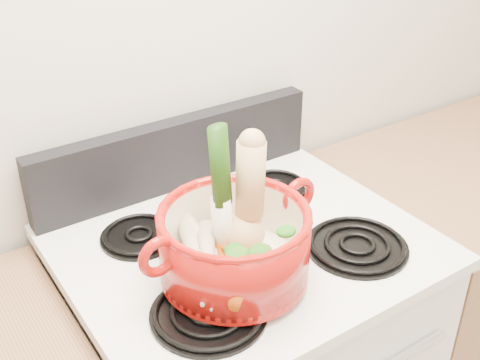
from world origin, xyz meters
TOP-DOWN VIEW (x-y plane):
  - wall_back at (0.00, 1.75)m, footprint 3.50×0.02m
  - cooktop at (0.00, 1.40)m, footprint 0.78×0.67m
  - control_backsplash at (0.00, 1.70)m, footprint 0.76×0.05m
  - burner_front_left at (-0.19, 1.24)m, footprint 0.22×0.22m
  - burner_front_right at (0.19, 1.24)m, footprint 0.22×0.22m
  - burner_back_left at (-0.19, 1.54)m, footprint 0.17×0.17m
  - burner_back_right at (0.19, 1.54)m, footprint 0.17×0.17m
  - dutch_oven at (-0.09, 1.30)m, footprint 0.32×0.32m
  - pot_handle_left at (-0.26, 1.29)m, footprint 0.08×0.02m
  - pot_handle_right at (0.07, 1.31)m, footprint 0.08×0.02m
  - squash at (-0.06, 1.32)m, footprint 0.14×0.13m
  - leek at (-0.10, 1.33)m, footprint 0.07×0.08m
  - ginger at (-0.05, 1.38)m, footprint 0.08×0.06m
  - parsnip_0 at (-0.17, 1.31)m, footprint 0.12×0.24m
  - parsnip_1 at (-0.16, 1.29)m, footprint 0.15×0.20m
  - parsnip_2 at (-0.13, 1.35)m, footprint 0.04×0.18m
  - parsnip_3 at (-0.16, 1.28)m, footprint 0.11×0.17m
  - carrot_0 at (-0.11, 1.26)m, footprint 0.05×0.18m
  - carrot_1 at (-0.14, 1.25)m, footprint 0.09×0.17m
  - carrot_2 at (-0.09, 1.27)m, footprint 0.10×0.16m
  - carrot_3 at (-0.12, 1.26)m, footprint 0.09×0.12m

SIDE VIEW (x-z plane):
  - cooktop at x=0.00m, z-range 0.92..0.95m
  - burner_front_left at x=-0.19m, z-range 0.95..0.97m
  - burner_front_right at x=0.19m, z-range 0.95..0.97m
  - burner_back_left at x=-0.19m, z-range 0.95..0.97m
  - burner_back_right at x=0.19m, z-range 0.95..0.97m
  - carrot_0 at x=-0.11m, z-range 0.99..1.04m
  - ginger at x=-0.05m, z-range 1.00..1.04m
  - parsnip_0 at x=-0.17m, z-range 0.99..1.05m
  - carrot_1 at x=-0.14m, z-range 1.00..1.05m
  - carrot_2 at x=-0.09m, z-range 1.00..1.05m
  - parsnip_1 at x=-0.16m, z-range 1.00..1.06m
  - carrot_3 at x=-0.12m, z-range 1.01..1.05m
  - parsnip_2 at x=-0.13m, z-range 1.01..1.06m
  - parsnip_3 at x=-0.16m, z-range 1.01..1.06m
  - control_backsplash at x=0.00m, z-range 0.95..1.13m
  - dutch_oven at x=-0.09m, z-range 0.97..1.11m
  - pot_handle_left at x=-0.26m, z-range 1.05..1.13m
  - pot_handle_right at x=0.07m, z-range 1.05..1.13m
  - squash at x=-0.06m, z-range 1.00..1.24m
  - leek at x=-0.10m, z-range 1.00..1.29m
  - wall_back at x=0.00m, z-range 0.00..2.60m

